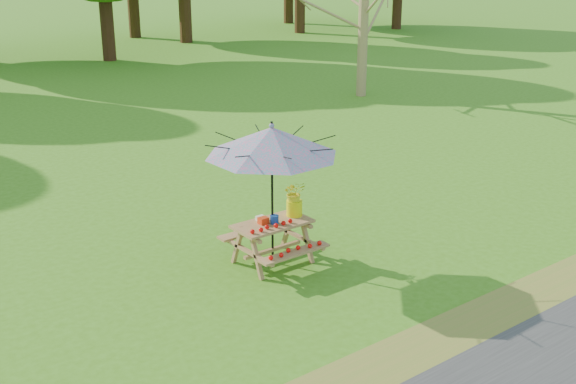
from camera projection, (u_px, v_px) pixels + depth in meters
ground at (307, 269)px, 11.00m from camera, size 120.00×120.00×0.00m
drygrass_strip at (449, 346)px, 8.90m from camera, size 120.00×1.20×0.01m
picnic_table at (273, 243)px, 11.10m from camera, size 1.20×1.32×0.67m
patio_umbrella at (272, 142)px, 10.57m from camera, size 2.64×2.64×2.25m
produce_bins at (268, 220)px, 10.96m from camera, size 0.28×0.35×0.13m
tomatoes_row at (271, 226)px, 10.76m from camera, size 0.77×0.13×0.07m
flower_bucket at (294, 197)px, 11.17m from camera, size 0.42×0.39×0.57m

